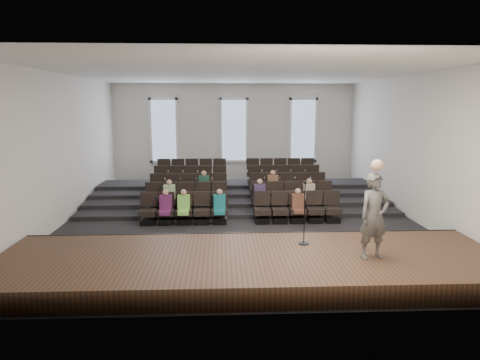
% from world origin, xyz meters
% --- Properties ---
extents(ground, '(14.00, 14.00, 0.00)m').
position_xyz_m(ground, '(0.00, 0.00, 0.00)').
color(ground, black).
rests_on(ground, ground).
extents(ceiling, '(12.00, 14.00, 0.02)m').
position_xyz_m(ceiling, '(0.00, 0.00, 5.01)').
color(ceiling, white).
rests_on(ceiling, ground).
extents(wall_back, '(12.00, 0.04, 5.00)m').
position_xyz_m(wall_back, '(0.00, 7.02, 2.50)').
color(wall_back, silver).
rests_on(wall_back, ground).
extents(wall_front, '(12.00, 0.04, 5.00)m').
position_xyz_m(wall_front, '(0.00, -7.02, 2.50)').
color(wall_front, silver).
rests_on(wall_front, ground).
extents(wall_left, '(0.04, 14.00, 5.00)m').
position_xyz_m(wall_left, '(-6.02, 0.00, 2.50)').
color(wall_left, silver).
rests_on(wall_left, ground).
extents(wall_right, '(0.04, 14.00, 5.00)m').
position_xyz_m(wall_right, '(6.02, 0.00, 2.50)').
color(wall_right, silver).
rests_on(wall_right, ground).
extents(stage, '(11.80, 3.60, 0.50)m').
position_xyz_m(stage, '(0.00, -5.10, 0.25)').
color(stage, '#4C3020').
rests_on(stage, ground).
extents(stage_lip, '(11.80, 0.06, 0.52)m').
position_xyz_m(stage_lip, '(0.00, -3.33, 0.25)').
color(stage_lip, black).
rests_on(stage_lip, ground).
extents(risers, '(11.80, 4.80, 0.60)m').
position_xyz_m(risers, '(0.00, 3.17, 0.20)').
color(risers, black).
rests_on(risers, ground).
extents(seating_rows, '(6.80, 4.70, 1.67)m').
position_xyz_m(seating_rows, '(-0.00, 1.54, 0.68)').
color(seating_rows, black).
rests_on(seating_rows, ground).
extents(windows, '(8.44, 0.10, 3.24)m').
position_xyz_m(windows, '(0.00, 6.95, 2.70)').
color(windows, white).
rests_on(windows, wall_back).
extents(audience, '(5.45, 2.64, 1.10)m').
position_xyz_m(audience, '(-0.28, 0.22, 0.80)').
color(audience, '#84D455').
rests_on(audience, seating_rows).
extents(speaker, '(0.81, 0.62, 1.97)m').
position_xyz_m(speaker, '(2.79, -5.37, 1.49)').
color(speaker, '#52504E').
rests_on(speaker, stage).
extents(mic_stand, '(0.27, 0.27, 1.61)m').
position_xyz_m(mic_stand, '(1.41, -4.33, 0.98)').
color(mic_stand, black).
rests_on(mic_stand, stage).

